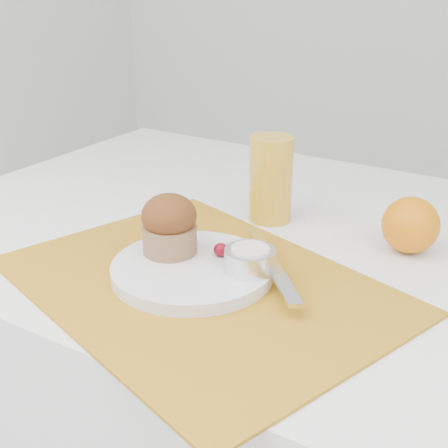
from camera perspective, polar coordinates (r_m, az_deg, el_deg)
The scene contains 11 objects.
table at distance 1.18m, azimuth 4.78°, elevation -17.84°, with size 1.20×0.80×0.75m, color white.
placemat at distance 0.82m, azimuth -2.28°, elevation -5.60°, with size 0.50×0.37×0.00m, color #B17818.
plate at distance 0.83m, azimuth -2.92°, elevation -4.18°, with size 0.22×0.22×0.02m, color silver.
ramekin at distance 0.80m, azimuth 2.41°, elevation -3.30°, with size 0.07×0.07×0.03m, color silver.
cream at distance 0.80m, azimuth 2.43°, elevation -2.37°, with size 0.05×0.05×0.01m, color silver.
raspberry_near at distance 0.84m, azimuth -0.30°, elevation -2.35°, with size 0.02×0.02×0.02m, color #50020C.
raspberry_far at distance 0.84m, azimuth 1.02°, elevation -2.56°, with size 0.02×0.02×0.02m, color #5B0207.
butter_knife at distance 0.82m, azimuth 4.39°, elevation -3.56°, with size 0.22×0.02×0.01m, color silver.
orange at distance 0.93m, azimuth 16.69°, elevation -0.09°, with size 0.08×0.08×0.08m, color orange.
juice_glass at distance 1.00m, azimuth 4.31°, elevation 4.11°, with size 0.07×0.07×0.14m, color gold.
muffin at distance 0.85m, azimuth -5.02°, elevation -0.06°, with size 0.10×0.10×0.08m.
Camera 1 is at (0.39, -0.75, 1.14)m, focal length 50.00 mm.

